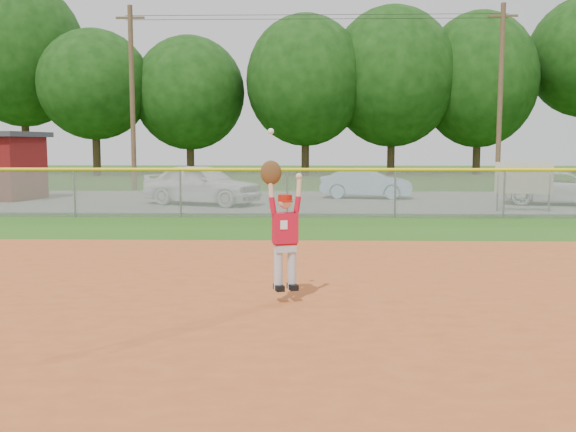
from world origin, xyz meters
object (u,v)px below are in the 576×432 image
object	(u,v)px
car_white_b	(565,188)
sponsor_sign	(524,179)
car_white_a	(202,184)
ballplayer	(283,226)
car_blue	(366,183)

from	to	relation	value
car_white_b	sponsor_sign	world-z (taller)	sponsor_sign
car_white_a	car_white_b	world-z (taller)	car_white_a
sponsor_sign	ballplayer	bearing A→B (deg)	-121.01
car_blue	ballplayer	xyz separation A→B (m)	(-2.86, -17.95, 0.47)
car_white_a	sponsor_sign	size ratio (longest dim) A/B	2.38
sponsor_sign	car_white_a	bearing A→B (deg)	168.48
car_white_a	car_white_b	size ratio (longest dim) A/B	1.01
car_white_a	car_blue	size ratio (longest dim) A/B	1.19
car_blue	ballplayer	size ratio (longest dim) A/B	1.66
ballplayer	car_blue	bearing A→B (deg)	80.94
car_white_a	car_blue	world-z (taller)	car_white_a
car_white_a	ballplayer	size ratio (longest dim) A/B	1.98
ballplayer	sponsor_sign	bearing A→B (deg)	58.99
car_white_a	car_white_b	bearing A→B (deg)	-66.38
car_white_a	sponsor_sign	world-z (taller)	sponsor_sign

